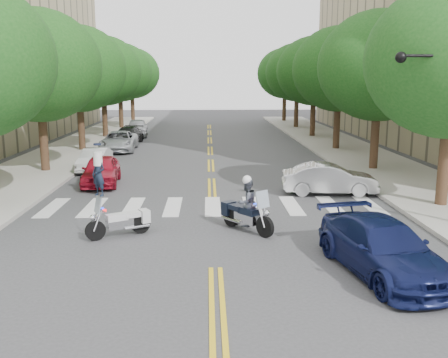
{
  "coord_description": "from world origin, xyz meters",
  "views": [
    {
      "loc": [
        -0.19,
        -12.39,
        4.87
      ],
      "look_at": [
        0.41,
        5.45,
        1.3
      ],
      "focal_mm": 40.0,
      "sensor_mm": 36.0,
      "label": 1
    }
  ],
  "objects_px": {
    "officer_standing": "(99,175)",
    "sedan_blue": "(382,248)",
    "convertible": "(329,179)",
    "motorcycle_police": "(246,206)",
    "motorcycle_parked": "(124,221)"
  },
  "relations": [
    {
      "from": "officer_standing",
      "to": "sedan_blue",
      "type": "bearing_deg",
      "value": -11.61
    },
    {
      "from": "convertible",
      "to": "sedan_blue",
      "type": "distance_m",
      "value": 9.04
    },
    {
      "from": "motorcycle_police",
      "to": "convertible",
      "type": "bearing_deg",
      "value": -165.59
    },
    {
      "from": "motorcycle_police",
      "to": "motorcycle_parked",
      "type": "bearing_deg",
      "value": -32.22
    },
    {
      "from": "motorcycle_police",
      "to": "officer_standing",
      "type": "distance_m",
      "value": 7.84
    },
    {
      "from": "officer_standing",
      "to": "sedan_blue",
      "type": "xyz_separation_m",
      "value": [
        9.03,
        -9.0,
        -0.22
      ]
    },
    {
      "from": "sedan_blue",
      "to": "officer_standing",
      "type": "bearing_deg",
      "value": 124.17
    },
    {
      "from": "motorcycle_police",
      "to": "officer_standing",
      "type": "relative_size",
      "value": 1.07
    },
    {
      "from": "motorcycle_parked",
      "to": "sedan_blue",
      "type": "height_order",
      "value": "sedan_blue"
    },
    {
      "from": "motorcycle_parked",
      "to": "officer_standing",
      "type": "distance_m",
      "value": 5.98
    },
    {
      "from": "motorcycle_parked",
      "to": "convertible",
      "type": "bearing_deg",
      "value": -83.74
    },
    {
      "from": "motorcycle_parked",
      "to": "sedan_blue",
      "type": "relative_size",
      "value": 0.41
    },
    {
      "from": "sedan_blue",
      "to": "motorcycle_police",
      "type": "bearing_deg",
      "value": 119.29
    },
    {
      "from": "motorcycle_police",
      "to": "sedan_blue",
      "type": "xyz_separation_m",
      "value": [
        3.19,
        -3.77,
        -0.14
      ]
    },
    {
      "from": "officer_standing",
      "to": "convertible",
      "type": "distance_m",
      "value": 9.87
    }
  ]
}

